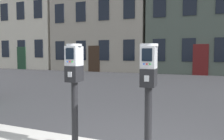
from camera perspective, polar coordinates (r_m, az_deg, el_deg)
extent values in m
cylinder|color=black|center=(3.36, -9.05, -10.84)|extent=(0.10, 0.10, 0.95)
cube|color=black|center=(3.26, -9.17, -0.89)|extent=(0.18, 0.25, 0.22)
cube|color=#A5A8AD|center=(3.15, -10.27, -1.07)|extent=(0.06, 0.02, 0.07)
cube|color=#B7BABF|center=(3.25, -9.21, 3.40)|extent=(0.18, 0.24, 0.27)
cube|color=black|center=(3.15, -10.26, 3.95)|extent=(0.12, 0.01, 0.15)
cylinder|color=blue|center=(3.16, -10.81, 2.00)|extent=(0.02, 0.01, 0.02)
cylinder|color=red|center=(3.15, -10.26, 2.00)|extent=(0.02, 0.01, 0.02)
cylinder|color=green|center=(3.13, -9.70, 2.00)|extent=(0.02, 0.01, 0.02)
cylinder|color=#B7BABF|center=(3.25, -9.24, 6.03)|extent=(0.23, 0.23, 0.03)
cylinder|color=black|center=(2.96, 8.79, -12.99)|extent=(0.10, 0.10, 0.94)
cube|color=black|center=(2.85, 8.91, -1.81)|extent=(0.18, 0.25, 0.22)
cube|color=#A5A8AD|center=(2.72, 8.41, -2.07)|extent=(0.06, 0.02, 0.07)
cube|color=#B7BABF|center=(2.83, 8.97, 3.05)|extent=(0.18, 0.24, 0.27)
cube|color=black|center=(2.72, 8.51, 3.69)|extent=(0.12, 0.01, 0.15)
cylinder|color=blue|center=(2.72, 7.75, 1.46)|extent=(0.02, 0.01, 0.02)
cylinder|color=red|center=(2.72, 8.47, 1.45)|extent=(0.02, 0.01, 0.02)
cylinder|color=green|center=(2.71, 9.20, 1.44)|extent=(0.02, 0.01, 0.02)
cylinder|color=#B7BABF|center=(2.83, 9.00, 6.04)|extent=(0.23, 0.23, 0.03)
cube|color=beige|center=(26.70, -16.03, 15.81)|extent=(6.08, 6.96, 13.98)
cube|color=black|center=(24.96, -24.55, 4.71)|extent=(0.90, 0.06, 1.60)
cube|color=black|center=(23.50, -21.21, 4.86)|extent=(0.90, 0.06, 1.60)
cube|color=black|center=(22.13, -17.43, 5.02)|extent=(0.90, 0.06, 1.60)
cube|color=black|center=(25.26, -24.79, 12.66)|extent=(0.90, 0.06, 1.60)
cube|color=black|center=(23.82, -21.43, 13.30)|extent=(0.90, 0.06, 1.60)
cube|color=black|center=(22.48, -17.62, 13.96)|extent=(0.90, 0.06, 1.60)
cube|color=#193823|center=(23.51, -21.19, 2.74)|extent=(1.00, 0.07, 2.10)
cube|color=#9E9384|center=(21.97, -1.54, 16.71)|extent=(8.36, 5.25, 12.58)
cube|color=black|center=(20.71, -12.56, 4.65)|extent=(0.90, 0.06, 1.60)
cube|color=black|center=(19.57, -7.57, 4.76)|extent=(0.90, 0.06, 1.60)
cube|color=black|center=(18.59, -2.00, 4.83)|extent=(0.90, 0.06, 1.60)
cube|color=black|center=(17.81, 4.13, 4.86)|extent=(0.90, 0.06, 1.60)
cube|color=black|center=(20.99, -12.70, 13.27)|extent=(0.90, 0.06, 1.60)
cube|color=black|center=(19.86, -7.65, 13.87)|extent=(0.90, 0.06, 1.60)
cube|color=black|center=(18.90, -2.02, 14.41)|extent=(0.90, 0.06, 1.60)
cube|color=black|center=(18.13, 4.18, 14.85)|extent=(0.90, 0.06, 1.60)
cube|color=black|center=(18.99, -4.43, 2.75)|extent=(1.00, 0.07, 2.10)
cube|color=#4C564C|center=(20.16, 22.12, 12.93)|extent=(8.19, 6.05, 9.38)
cube|color=black|center=(17.20, 11.35, 4.78)|extent=(0.90, 0.06, 1.60)
cube|color=black|center=(16.90, 18.19, 4.67)|extent=(0.90, 0.06, 1.60)
cube|color=black|center=(16.85, 25.16, 4.50)|extent=(0.90, 0.06, 1.60)
cube|color=black|center=(17.53, 11.50, 15.05)|extent=(0.90, 0.06, 1.60)
cube|color=black|center=(17.23, 18.42, 15.12)|extent=(0.90, 0.06, 1.60)
cube|color=black|center=(17.18, 25.48, 14.97)|extent=(0.90, 0.06, 1.60)
cube|color=#591414|center=(16.85, 20.75, 2.34)|extent=(1.00, 0.07, 2.10)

